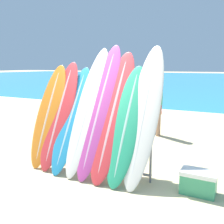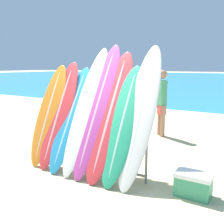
{
  "view_description": "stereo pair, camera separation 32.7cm",
  "coord_description": "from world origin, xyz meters",
  "px_view_note": "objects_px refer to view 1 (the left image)",
  "views": [
    {
      "loc": [
        2.59,
        -3.61,
        1.93
      ],
      "look_at": [
        0.12,
        1.11,
        0.98
      ],
      "focal_mm": 42.0,
      "sensor_mm": 36.0,
      "label": 1
    },
    {
      "loc": [
        2.88,
        -3.45,
        1.93
      ],
      "look_at": [
        0.12,
        1.11,
        0.98
      ],
      "focal_mm": 42.0,
      "sensor_mm": 36.0,
      "label": 2
    }
  ],
  "objects_px": {
    "person_near_water": "(122,93)",
    "surfboard_slot_5": "(113,114)",
    "person_far_left": "(115,99)",
    "surfboard_slot_1": "(60,114)",
    "surfboard_slot_0": "(49,114)",
    "surfboard_slot_6": "(127,123)",
    "cooler_box": "(198,182)",
    "surfboard_slot_2": "(71,118)",
    "person_far_right": "(157,100)",
    "surfboard_slot_3": "(88,109)",
    "surfboard_slot_4": "(100,108)",
    "surfboard_slot_7": "(144,114)",
    "surfboard_rack": "(92,144)"
  },
  "relations": [
    {
      "from": "surfboard_slot_1",
      "to": "surfboard_slot_6",
      "type": "distance_m",
      "value": 1.43
    },
    {
      "from": "surfboard_slot_2",
      "to": "person_far_right",
      "type": "distance_m",
      "value": 3.07
    },
    {
      "from": "surfboard_slot_4",
      "to": "surfboard_slot_2",
      "type": "bearing_deg",
      "value": -168.43
    },
    {
      "from": "surfboard_slot_3",
      "to": "person_near_water",
      "type": "distance_m",
      "value": 4.81
    },
    {
      "from": "surfboard_slot_2",
      "to": "surfboard_slot_3",
      "type": "xyz_separation_m",
      "value": [
        0.31,
        0.1,
        0.19
      ]
    },
    {
      "from": "surfboard_slot_2",
      "to": "surfboard_slot_7",
      "type": "bearing_deg",
      "value": 3.86
    },
    {
      "from": "surfboard_slot_2",
      "to": "cooler_box",
      "type": "relative_size",
      "value": 3.61
    },
    {
      "from": "surfboard_slot_0",
      "to": "surfboard_slot_1",
      "type": "height_order",
      "value": "surfboard_slot_1"
    },
    {
      "from": "person_far_right",
      "to": "surfboard_slot_2",
      "type": "bearing_deg",
      "value": -60.36
    },
    {
      "from": "person_near_water",
      "to": "surfboard_slot_5",
      "type": "bearing_deg",
      "value": 175.01
    },
    {
      "from": "person_near_water",
      "to": "person_far_right",
      "type": "bearing_deg",
      "value": -160.53
    },
    {
      "from": "person_near_water",
      "to": "surfboard_slot_1",
      "type": "bearing_deg",
      "value": 161.99
    },
    {
      "from": "person_far_left",
      "to": "surfboard_slot_2",
      "type": "bearing_deg",
      "value": -139.85
    },
    {
      "from": "person_far_right",
      "to": "surfboard_slot_4",
      "type": "bearing_deg",
      "value": -50.1
    },
    {
      "from": "surfboard_rack",
      "to": "surfboard_slot_3",
      "type": "bearing_deg",
      "value": 146.78
    },
    {
      "from": "surfboard_slot_3",
      "to": "surfboard_slot_7",
      "type": "bearing_deg",
      "value": -0.02
    },
    {
      "from": "surfboard_slot_7",
      "to": "surfboard_slot_5",
      "type": "bearing_deg",
      "value": -178.28
    },
    {
      "from": "surfboard_slot_1",
      "to": "person_far_right",
      "type": "height_order",
      "value": "surfboard_slot_1"
    },
    {
      "from": "surfboard_slot_1",
      "to": "surfboard_slot_4",
      "type": "relative_size",
      "value": 0.86
    },
    {
      "from": "surfboard_slot_0",
      "to": "surfboard_slot_3",
      "type": "distance_m",
      "value": 0.88
    },
    {
      "from": "surfboard_slot_4",
      "to": "surfboard_slot_6",
      "type": "height_order",
      "value": "surfboard_slot_4"
    },
    {
      "from": "surfboard_rack",
      "to": "person_far_right",
      "type": "bearing_deg",
      "value": 84.74
    },
    {
      "from": "person_far_left",
      "to": "surfboard_slot_1",
      "type": "bearing_deg",
      "value": -145.48
    },
    {
      "from": "surfboard_slot_5",
      "to": "cooler_box",
      "type": "bearing_deg",
      "value": -3.33
    },
    {
      "from": "surfboard_slot_7",
      "to": "person_far_left",
      "type": "distance_m",
      "value": 3.43
    },
    {
      "from": "surfboard_slot_1",
      "to": "cooler_box",
      "type": "bearing_deg",
      "value": -0.56
    },
    {
      "from": "surfboard_slot_0",
      "to": "person_far_right",
      "type": "xyz_separation_m",
      "value": [
        1.25,
        2.99,
        0.01
      ]
    },
    {
      "from": "cooler_box",
      "to": "surfboard_slot_6",
      "type": "bearing_deg",
      "value": 179.65
    },
    {
      "from": "surfboard_slot_2",
      "to": "surfboard_slot_6",
      "type": "height_order",
      "value": "surfboard_slot_6"
    },
    {
      "from": "surfboard_slot_3",
      "to": "surfboard_slot_6",
      "type": "bearing_deg",
      "value": -6.68
    },
    {
      "from": "person_near_water",
      "to": "surfboard_slot_4",
      "type": "bearing_deg",
      "value": 172.04
    },
    {
      "from": "surfboard_slot_3",
      "to": "surfboard_slot_4",
      "type": "height_order",
      "value": "surfboard_slot_4"
    },
    {
      "from": "surfboard_slot_2",
      "to": "surfboard_slot_7",
      "type": "xyz_separation_m",
      "value": [
        1.41,
        0.09,
        0.19
      ]
    },
    {
      "from": "surfboard_slot_5",
      "to": "surfboard_slot_7",
      "type": "bearing_deg",
      "value": 1.72
    },
    {
      "from": "surfboard_slot_4",
      "to": "surfboard_slot_6",
      "type": "bearing_deg",
      "value": -11.14
    },
    {
      "from": "surfboard_rack",
      "to": "cooler_box",
      "type": "height_order",
      "value": "surfboard_rack"
    },
    {
      "from": "person_far_left",
      "to": "person_far_right",
      "type": "relative_size",
      "value": 0.98
    },
    {
      "from": "surfboard_slot_0",
      "to": "person_near_water",
      "type": "height_order",
      "value": "surfboard_slot_0"
    },
    {
      "from": "surfboard_slot_3",
      "to": "cooler_box",
      "type": "xyz_separation_m",
      "value": [
        2.03,
        -0.1,
        -0.96
      ]
    },
    {
      "from": "surfboard_slot_3",
      "to": "surfboard_slot_4",
      "type": "bearing_deg",
      "value": 4.22
    },
    {
      "from": "person_far_left",
      "to": "person_far_right",
      "type": "height_order",
      "value": "person_far_right"
    },
    {
      "from": "surfboard_slot_7",
      "to": "surfboard_slot_2",
      "type": "bearing_deg",
      "value": -176.14
    },
    {
      "from": "surfboard_slot_0",
      "to": "surfboard_slot_6",
      "type": "bearing_deg",
      "value": 0.13
    },
    {
      "from": "surfboard_rack",
      "to": "person_near_water",
      "type": "bearing_deg",
      "value": 109.0
    },
    {
      "from": "surfboard_slot_7",
      "to": "surfboard_slot_0",
      "type": "bearing_deg",
      "value": -177.06
    },
    {
      "from": "surfboard_slot_6",
      "to": "cooler_box",
      "type": "height_order",
      "value": "surfboard_slot_6"
    },
    {
      "from": "person_far_right",
      "to": "cooler_box",
      "type": "relative_size",
      "value": 3.43
    },
    {
      "from": "surfboard_slot_5",
      "to": "person_far_right",
      "type": "distance_m",
      "value": 2.91
    },
    {
      "from": "surfboard_slot_3",
      "to": "person_far_left",
      "type": "xyz_separation_m",
      "value": [
        -0.86,
        2.8,
        -0.17
      ]
    },
    {
      "from": "person_far_left",
      "to": "person_far_right",
      "type": "bearing_deg",
      "value": -56.68
    }
  ]
}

